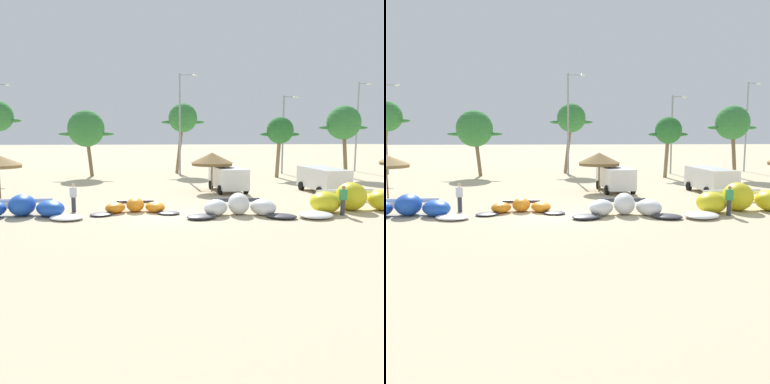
# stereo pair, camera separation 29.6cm
# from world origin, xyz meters

# --- Properties ---
(ground_plane) EXTENTS (260.00, 260.00, 0.00)m
(ground_plane) POSITION_xyz_m (0.00, 0.00, 0.00)
(ground_plane) COLOR beige
(kite_left) EXTENTS (7.13, 3.43, 1.15)m
(kite_left) POSITION_xyz_m (-7.92, 0.37, 0.44)
(kite_left) COLOR white
(kite_left) RESTS_ON ground
(kite_left_of_center) EXTENTS (5.13, 2.43, 0.77)m
(kite_left_of_center) POSITION_xyz_m (-1.94, 1.19, 0.30)
(kite_left_of_center) COLOR #333338
(kite_left_of_center) RESTS_ON ground
(kite_center) EXTENTS (6.07, 2.94, 1.18)m
(kite_center) POSITION_xyz_m (3.70, -0.14, 0.45)
(kite_center) COLOR #333338
(kite_center) RESTS_ON ground
(kite_right_of_center) EXTENTS (8.32, 4.20, 1.61)m
(kite_right_of_center) POSITION_xyz_m (10.44, 0.47, 0.62)
(kite_right_of_center) COLOR white
(kite_right_of_center) RESTS_ON ground
(beach_umbrella_near_van) EXTENTS (3.04, 3.04, 2.99)m
(beach_umbrella_near_van) POSITION_xyz_m (-11.04, 6.28, 2.56)
(beach_umbrella_near_van) COLOR brown
(beach_umbrella_near_van) RESTS_ON ground
(beach_umbrella_middle) EXTENTS (3.18, 3.18, 2.94)m
(beach_umbrella_middle) POSITION_xyz_m (3.40, 9.21, 2.46)
(beach_umbrella_middle) COLOR brown
(beach_umbrella_middle) RESTS_ON ground
(parked_van) EXTENTS (2.47, 5.17, 1.84)m
(parked_van) POSITION_xyz_m (11.44, 7.93, 1.09)
(parked_van) COLOR white
(parked_van) RESTS_ON ground
(parked_car_second) EXTENTS (2.50, 5.08, 1.84)m
(parked_car_second) POSITION_xyz_m (4.59, 9.25, 1.09)
(parked_car_second) COLOR white
(parked_car_second) RESTS_ON ground
(person_near_kites) EXTENTS (0.36, 0.24, 1.62)m
(person_near_kites) POSITION_xyz_m (9.26, -0.55, 0.82)
(person_near_kites) COLOR #383842
(person_near_kites) RESTS_ON ground
(person_by_umbrellas) EXTENTS (0.36, 0.24, 1.62)m
(person_by_umbrellas) POSITION_xyz_m (-5.39, 1.55, 0.82)
(person_by_umbrellas) COLOR #383842
(person_by_umbrellas) RESTS_ON ground
(palm_leftmost) EXTENTS (4.24, 2.83, 7.33)m
(palm_leftmost) POSITION_xyz_m (-15.33, 18.66, 5.81)
(palm_leftmost) COLOR #7F6647
(palm_leftmost) RESTS_ON ground
(palm_left) EXTENTS (5.51, 3.67, 6.64)m
(palm_left) POSITION_xyz_m (-7.76, 21.37, 4.76)
(palm_left) COLOR brown
(palm_left) RESTS_ON ground
(palm_left_of_gap) EXTENTS (4.65, 3.10, 7.52)m
(palm_left_of_gap) POSITION_xyz_m (2.10, 23.90, 5.88)
(palm_left_of_gap) COLOR #7F6647
(palm_left_of_gap) RESTS_ON ground
(palm_center_left) EXTENTS (3.92, 2.62, 5.93)m
(palm_center_left) POSITION_xyz_m (11.29, 18.66, 4.53)
(palm_center_left) COLOR #7F6647
(palm_center_left) RESTS_ON ground
(palm_center_right) EXTENTS (4.98, 3.32, 7.03)m
(palm_center_right) POSITION_xyz_m (17.61, 18.52, 5.31)
(palm_center_right) COLOR brown
(palm_center_right) RESTS_ON ground
(lamppost_west) EXTENTS (1.80, 0.24, 9.43)m
(lamppost_west) POSITION_xyz_m (-17.31, 23.99, 5.26)
(lamppost_west) COLOR gray
(lamppost_west) RESTS_ON ground
(lamppost_west_center) EXTENTS (1.87, 0.24, 10.30)m
(lamppost_west_center) POSITION_xyz_m (1.78, 21.40, 5.71)
(lamppost_west_center) COLOR gray
(lamppost_west_center) RESTS_ON ground
(lamppost_east_center) EXTENTS (1.65, 0.24, 8.28)m
(lamppost_east_center) POSITION_xyz_m (12.88, 22.50, 4.65)
(lamppost_east_center) COLOR gray
(lamppost_east_center) RESTS_ON ground
(lamppost_east) EXTENTS (1.48, 0.24, 9.93)m
(lamppost_east) POSITION_xyz_m (21.88, 24.35, 5.47)
(lamppost_east) COLOR gray
(lamppost_east) RESTS_ON ground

